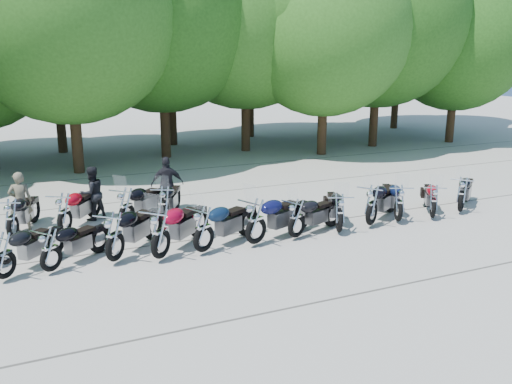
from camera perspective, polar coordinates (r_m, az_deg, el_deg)
name	(u,v)px	position (r m, az deg, el deg)	size (l,w,h in m)	color
ground	(280,248)	(13.58, 2.57, -5.95)	(90.00, 90.00, 0.00)	#9A948B
tree_3	(66,9)	(22.78, -19.38, 17.68)	(8.70, 8.70, 10.67)	#3A2614
tree_4	(160,8)	(25.33, -10.06, 18.55)	(9.13, 9.13, 11.20)	#3A2614
tree_5	(245,12)	(26.73, -1.15, 18.39)	(9.04, 9.04, 11.10)	#3A2614
tree_6	(325,28)	(25.88, 7.29, 16.73)	(8.00, 8.00, 9.82)	#3A2614
tree_7	(379,18)	(28.72, 12.84, 17.41)	(8.79, 8.79, 10.79)	#3A2614
tree_8	(458,38)	(31.21, 20.50, 14.93)	(7.53, 7.53, 9.25)	#3A2614
tree_11	(53,36)	(27.89, -20.60, 15.13)	(7.56, 7.56, 9.28)	#3A2614
tree_12	(169,33)	(28.86, -9.14, 16.24)	(7.88, 7.88, 9.67)	#3A2614
tree_13	(250,29)	(31.44, -0.64, 16.82)	(8.31, 8.31, 10.20)	#3A2614
tree_14	(325,33)	(32.01, 7.24, 16.30)	(8.02, 8.02, 9.84)	#3A2614
tree_15	(401,14)	(36.19, 14.99, 17.61)	(9.67, 9.67, 11.86)	#3A2614
motorcycle_0	(4,254)	(12.69, -25.03, -5.95)	(0.65, 2.14, 1.21)	black
motorcycle_1	(50,249)	(12.71, -20.84, -5.59)	(0.63, 2.06, 1.16)	black
motorcycle_2	(114,235)	(12.82, -14.69, -4.42)	(0.74, 2.44, 1.38)	black
motorcycle_3	(160,232)	(12.74, -10.05, -4.18)	(0.76, 2.51, 1.42)	maroon
motorcycle_4	(203,228)	(13.03, -5.56, -3.77)	(0.72, 2.38, 1.34)	#0B1A32
motorcycle_5	(256,220)	(13.50, -0.02, -2.95)	(0.75, 2.46, 1.39)	#0C0E36
motorcycle_6	(297,217)	(14.04, 4.30, -2.67)	(0.65, 2.15, 1.21)	black
motorcycle_7	(339,212)	(14.58, 8.78, -2.08)	(0.67, 2.21, 1.25)	black
motorcycle_8	(372,204)	(15.31, 12.11, -1.24)	(0.73, 2.39, 1.35)	black
motorcycle_9	(399,202)	(15.88, 14.81, -1.01)	(0.68, 2.23, 1.26)	#0C1435
motorcycle_10	(433,200)	(16.51, 18.18, -0.84)	(0.63, 2.07, 1.17)	#9D0516
motorcycle_11	(462,193)	(17.41, 20.86, -0.13)	(0.68, 2.24, 1.27)	black
motorcycle_12	(12,218)	(15.22, -24.33, -2.49)	(0.68, 2.24, 1.26)	black
motorcycle_13	(64,212)	(15.22, -19.55, -1.98)	(0.70, 2.29, 1.29)	#9E0514
motorcycle_14	(126,206)	(15.22, -13.51, -1.47)	(0.71, 2.34, 1.32)	black
motorcycle_15	(164,203)	(15.49, -9.62, -1.17)	(0.66, 2.18, 1.23)	black
rider_0	(21,202)	(15.98, -23.54, -0.92)	(0.60, 0.39, 1.65)	brown
rider_1	(92,193)	(16.36, -16.87, -0.13)	(0.77, 0.60, 1.58)	black
rider_2	(167,184)	(16.75, -9.32, 0.84)	(0.99, 0.41, 1.69)	black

